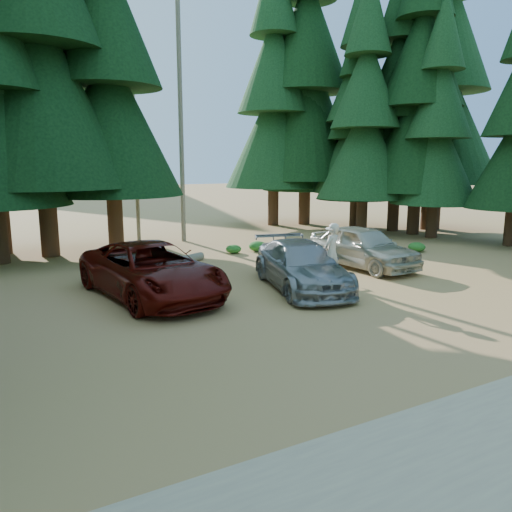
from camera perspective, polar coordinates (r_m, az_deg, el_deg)
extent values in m
plane|color=tan|center=(14.05, 10.12, -6.64)|extent=(160.00, 160.00, 0.00)
cylinder|color=slate|center=(26.63, -8.58, 14.56)|extent=(0.24, 0.24, 12.00)
cylinder|color=slate|center=(27.39, -13.66, 12.18)|extent=(0.20, 0.20, 10.00)
cone|color=gray|center=(96.26, -24.60, 15.62)|extent=(44.00, 44.00, 28.00)
imported|color=#510B06|center=(15.77, -11.86, -1.62)|extent=(3.63, 6.43, 1.69)
imported|color=gray|center=(16.58, 5.22, -1.11)|extent=(3.37, 5.67, 1.54)
imported|color=beige|center=(20.24, 12.13, 1.05)|extent=(2.31, 5.05, 1.68)
imported|color=beige|center=(16.23, 8.63, 0.41)|extent=(0.82, 0.70, 1.90)
cylinder|color=white|center=(16.15, 8.60, 3.13)|extent=(0.36, 0.36, 0.04)
cylinder|color=slate|center=(19.95, -10.79, -1.01)|extent=(4.42, 2.35, 0.34)
cylinder|color=slate|center=(25.14, 3.82, 1.45)|extent=(3.01, 0.43, 0.25)
cylinder|color=slate|center=(23.01, 10.92, 0.56)|extent=(5.62, 0.78, 0.36)
ellipsoid|color=#1E641E|center=(20.70, -15.55, -0.50)|extent=(0.99, 0.99, 0.54)
ellipsoid|color=#1E641E|center=(20.93, -17.72, -0.61)|extent=(0.84, 0.84, 0.46)
ellipsoid|color=#1E641E|center=(19.77, -14.77, -0.83)|extent=(1.16, 1.16, 0.64)
ellipsoid|color=#1E641E|center=(23.02, -2.58, 0.80)|extent=(0.72, 0.72, 0.40)
ellipsoid|color=#1E641E|center=(23.51, 0.22, 1.12)|extent=(0.87, 0.87, 0.48)
ellipsoid|color=#1E641E|center=(25.04, 10.54, 1.70)|extent=(1.14, 1.14, 0.63)
ellipsoid|color=#1E641E|center=(24.63, 17.89, 0.99)|extent=(0.79, 0.79, 0.44)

